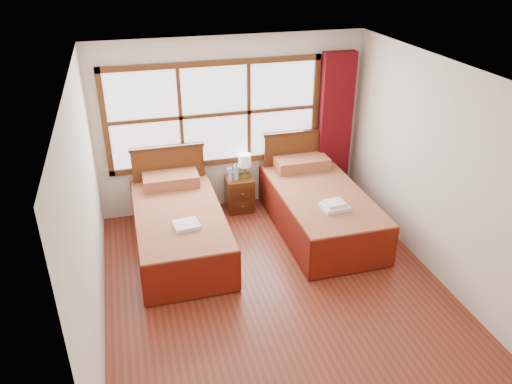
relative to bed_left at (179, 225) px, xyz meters
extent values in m
plane|color=maroon|center=(0.99, -1.20, -0.34)|extent=(4.50, 4.50, 0.00)
plane|color=white|center=(0.99, -1.20, 2.26)|extent=(4.50, 4.50, 0.00)
plane|color=silver|center=(0.99, 1.05, 0.96)|extent=(4.00, 0.00, 4.00)
plane|color=silver|center=(-1.01, -1.20, 0.96)|extent=(0.00, 4.50, 4.50)
plane|color=silver|center=(2.99, -1.20, 0.96)|extent=(0.00, 4.50, 4.50)
cube|color=white|center=(0.74, 1.02, 1.16)|extent=(3.00, 0.02, 1.40)
cube|color=#552B12|center=(0.74, 1.00, 0.42)|extent=(3.16, 0.06, 0.08)
cube|color=#552B12|center=(0.74, 1.00, 1.90)|extent=(3.16, 0.06, 0.08)
cube|color=#552B12|center=(-0.80, 1.00, 1.16)|extent=(0.08, 0.06, 1.56)
cube|color=#552B12|center=(2.28, 1.00, 1.16)|extent=(0.08, 0.06, 1.56)
cube|color=#552B12|center=(0.24, 1.00, 1.16)|extent=(0.05, 0.05, 1.40)
cube|color=#552B12|center=(1.24, 1.00, 1.16)|extent=(0.05, 0.05, 1.40)
cube|color=#552B12|center=(0.74, 1.00, 1.16)|extent=(3.00, 0.05, 0.05)
cube|color=#5B090F|center=(2.59, 0.91, 0.83)|extent=(0.50, 0.16, 2.30)
cube|color=#41200D|center=(0.00, -0.07, -0.18)|extent=(1.00, 2.00, 0.33)
cube|color=maroon|center=(0.00, -0.07, 0.12)|extent=(1.12, 2.21, 0.27)
cube|color=maroon|center=(-0.56, -0.07, -0.04)|extent=(0.03, 2.21, 0.55)
cube|color=maroon|center=(0.56, -0.07, -0.04)|extent=(0.03, 2.21, 0.55)
cube|color=maroon|center=(0.00, -1.17, -0.04)|extent=(1.12, 0.03, 0.55)
cube|color=maroon|center=(0.00, 0.74, 0.34)|extent=(0.78, 0.46, 0.17)
cube|color=#552B12|center=(0.00, 0.94, 0.20)|extent=(1.04, 0.06, 1.08)
cube|color=#41200D|center=(0.00, 0.94, 0.76)|extent=(1.08, 0.08, 0.04)
cube|color=#41200D|center=(2.00, -0.07, -0.17)|extent=(1.03, 2.06, 0.34)
cube|color=maroon|center=(2.00, -0.07, 0.14)|extent=(1.15, 2.28, 0.28)
cube|color=maroon|center=(1.42, -0.07, -0.03)|extent=(0.03, 2.28, 0.57)
cube|color=maroon|center=(2.57, -0.07, -0.03)|extent=(0.03, 2.28, 0.57)
cube|color=maroon|center=(2.00, -1.20, -0.03)|extent=(1.15, 0.03, 0.57)
cube|color=maroon|center=(2.00, 0.76, 0.36)|extent=(0.81, 0.47, 0.18)
cube|color=#552B12|center=(2.00, 0.94, 0.22)|extent=(1.07, 0.06, 1.12)
cube|color=#41200D|center=(2.00, 0.94, 0.79)|extent=(1.12, 0.08, 0.04)
cube|color=#552B12|center=(1.03, 0.80, -0.07)|extent=(0.40, 0.36, 0.54)
cube|color=#41200D|center=(1.03, 0.61, -0.18)|extent=(0.35, 0.02, 0.16)
cube|color=#41200D|center=(1.03, 0.61, 0.04)|extent=(0.35, 0.02, 0.16)
sphere|color=#B58F3D|center=(1.03, 0.60, -0.18)|extent=(0.03, 0.03, 0.03)
sphere|color=#B58F3D|center=(1.03, 0.60, 0.04)|extent=(0.03, 0.03, 0.03)
cube|color=white|center=(0.05, -0.49, 0.28)|extent=(0.33, 0.30, 0.05)
cube|color=white|center=(1.98, -0.57, 0.30)|extent=(0.35, 0.31, 0.05)
cube|color=white|center=(1.98, -0.57, 0.35)|extent=(0.26, 0.23, 0.05)
cylinder|color=#B39639|center=(1.12, 0.83, 0.21)|extent=(0.12, 0.12, 0.02)
cylinder|color=#B39639|center=(1.12, 0.83, 0.30)|extent=(0.03, 0.03, 0.16)
cylinder|color=white|center=(1.12, 0.83, 0.47)|extent=(0.19, 0.19, 0.19)
cylinder|color=#AECAE0|center=(0.88, 0.75, 0.30)|extent=(0.06, 0.06, 0.21)
cylinder|color=#174AB3|center=(0.88, 0.75, 0.43)|extent=(0.03, 0.03, 0.03)
cylinder|color=#AECAE0|center=(0.98, 0.78, 0.31)|extent=(0.07, 0.07, 0.23)
cylinder|color=#174AB3|center=(0.98, 0.78, 0.44)|extent=(0.03, 0.03, 0.03)
camera|label=1|loc=(-0.52, -5.82, 3.45)|focal=35.00mm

